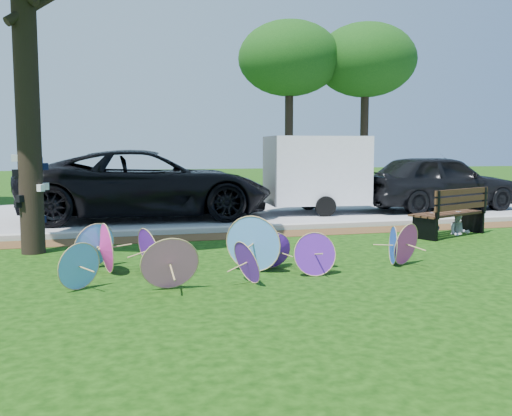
% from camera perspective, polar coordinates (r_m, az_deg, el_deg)
% --- Properties ---
extents(ground, '(90.00, 90.00, 0.00)m').
position_cam_1_polar(ground, '(8.55, 0.30, -7.48)').
color(ground, black).
rests_on(ground, ground).
extents(mulch_strip, '(90.00, 1.00, 0.01)m').
position_cam_1_polar(mulch_strip, '(12.86, -5.10, -2.89)').
color(mulch_strip, '#472D16').
rests_on(mulch_strip, ground).
extents(curb, '(90.00, 0.30, 0.12)m').
position_cam_1_polar(curb, '(13.53, -5.62, -2.21)').
color(curb, '#B7B5AD').
rests_on(curb, ground).
extents(street, '(90.00, 8.00, 0.01)m').
position_cam_1_polar(street, '(17.61, -7.89, -0.50)').
color(street, gray).
rests_on(street, ground).
extents(parasol_pile, '(6.03, 2.41, 0.94)m').
position_cam_1_polar(parasol_pile, '(9.08, -2.93, -4.23)').
color(parasol_pile, blue).
rests_on(parasol_pile, ground).
extents(black_van, '(7.06, 3.44, 1.93)m').
position_cam_1_polar(black_van, '(16.36, -10.77, 2.33)').
color(black_van, black).
rests_on(black_van, ground).
extents(dark_pickup, '(5.43, 2.56, 1.80)m').
position_cam_1_polar(dark_pickup, '(19.18, 17.72, 2.48)').
color(dark_pickup, black).
rests_on(dark_pickup, ground).
extents(cargo_trailer, '(3.06, 2.08, 2.64)m').
position_cam_1_polar(cargo_trailer, '(17.48, 6.10, 3.79)').
color(cargo_trailer, white).
rests_on(cargo_trailer, ground).
extents(park_bench, '(2.20, 1.52, 1.07)m').
position_cam_1_polar(park_bench, '(13.71, 18.61, -0.39)').
color(park_bench, black).
rests_on(park_bench, ground).
extents(person_left, '(0.38, 0.25, 1.03)m').
position_cam_1_polar(person_left, '(13.56, 17.26, -0.51)').
color(person_left, '#3A3D4F').
rests_on(person_left, ground).
extents(person_right, '(0.60, 0.53, 1.03)m').
position_cam_1_polar(person_right, '(13.95, 19.68, -0.42)').
color(person_right, '#BBBAC4').
rests_on(person_right, ground).
extents(bg_trees, '(22.88, 6.99, 7.40)m').
position_cam_1_polar(bg_trees, '(23.32, -5.31, 15.33)').
color(bg_trees, black).
rests_on(bg_trees, ground).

